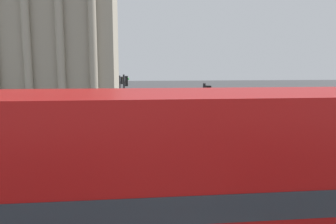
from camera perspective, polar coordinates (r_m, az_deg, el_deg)
The scene contains 10 objects.
double_decker_bus at distance 6.28m, azimuth 3.17°, elevation -13.37°, with size 10.98×2.63×4.12m.
plaza_building_left at distance 47.66m, azimuth -23.20°, elevation 15.89°, with size 22.89×15.05×23.25m.
traffic_light_near at distance 14.32m, azimuth 6.55°, elevation -0.35°, with size 0.42×0.24×3.85m.
traffic_light_mid at distance 22.86m, azimuth -7.47°, elevation 2.99°, with size 0.42×0.24×4.00m.
traffic_light_far at distance 31.04m, azimuth -8.23°, elevation 3.95°, with size 0.42×0.24×3.70m.
car_navy at distance 27.95m, azimuth -20.40°, elevation -0.47°, with size 4.20×1.93×1.35m.
car_black at distance 20.53m, azimuth -9.91°, elevation -3.00°, with size 4.20×1.93×1.35m.
pedestrian_yellow at distance 31.13m, azimuth -4.41°, elevation 1.43°, with size 0.32×0.32×1.76m.
pedestrian_grey at distance 19.87m, azimuth -23.21°, elevation -3.16°, with size 0.32×0.32×1.66m.
pedestrian_white at distance 15.06m, azimuth 25.02°, elevation -6.40°, with size 0.32×0.32×1.78m.
Camera 1 is at (-0.69, -1.96, 4.59)m, focal length 35.00 mm.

